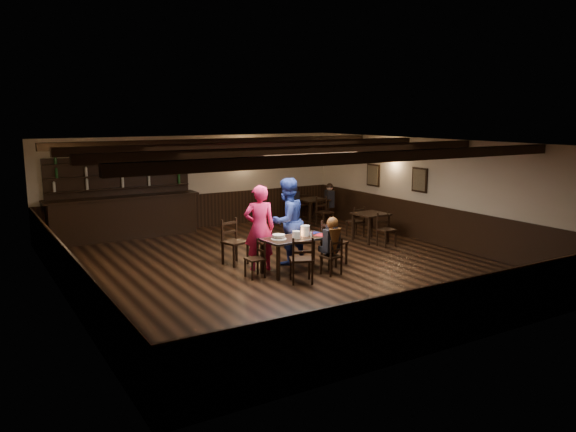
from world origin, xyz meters
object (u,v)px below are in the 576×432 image
chair_near_right (334,254)px  cake (279,237)px  man_blue (287,221)px  chair_near_left (302,256)px  bar_counter (123,212)px  dining_table (297,241)px  woman_pink (260,228)px

chair_near_right → cake: size_ratio=2.39×
man_blue → chair_near_left: bearing=55.2°
chair_near_right → bar_counter: (-2.78, 5.83, 0.27)m
dining_table → woman_pink: bearing=138.1°
dining_table → bar_counter: 5.68m
dining_table → man_blue: size_ratio=0.78×
chair_near_right → woman_pink: bearing=134.2°
chair_near_right → cake: (-0.94, 0.65, 0.34)m
cake → bar_counter: size_ratio=0.08×
chair_near_left → chair_near_right: 0.90m
chair_near_left → bar_counter: bearing=107.6°
dining_table → woman_pink: size_ratio=0.82×
chair_near_left → chair_near_right: size_ratio=1.22×
dining_table → chair_near_left: chair_near_left is taller
bar_counter → chair_near_left: bearing=-72.4°
chair_near_right → man_blue: bearing=104.8°
chair_near_left → man_blue: size_ratio=0.49×
man_blue → bar_counter: bar_counter is taller
dining_table → man_blue: bearing=75.7°
man_blue → cake: 0.90m
man_blue → cake: man_blue is taller
woman_pink → bar_counter: (-1.66, 4.68, -0.19)m
chair_near_left → bar_counter: 6.28m
chair_near_left → bar_counter: size_ratio=0.23×
chair_near_right → bar_counter: bearing=115.5°
man_blue → cake: size_ratio=5.92×
chair_near_right → cake: cake is taller
chair_near_right → man_blue: man_blue is taller
dining_table → chair_near_left: size_ratio=1.59×
dining_table → chair_near_left: bearing=-114.6°
chair_near_left → cake: 0.85m
chair_near_left → man_blue: bearing=70.1°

